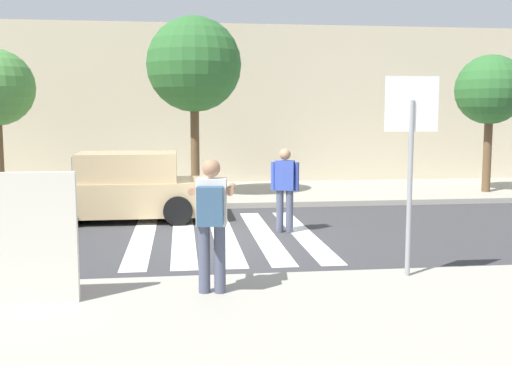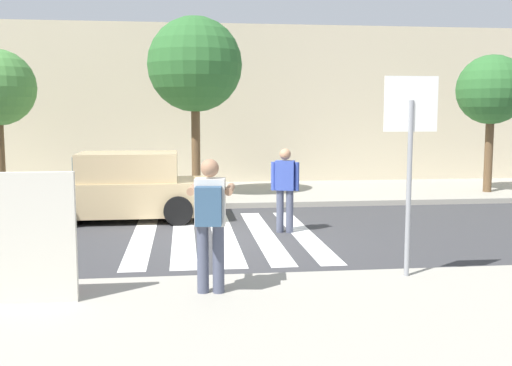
{
  "view_description": "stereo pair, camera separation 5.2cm",
  "coord_description": "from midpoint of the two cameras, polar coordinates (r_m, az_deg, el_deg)",
  "views": [
    {
      "loc": [
        -0.82,
        -11.55,
        2.43
      ],
      "look_at": [
        0.6,
        -0.2,
        1.1
      ],
      "focal_mm": 42.0,
      "sensor_mm": 36.0,
      "label": 1
    },
    {
      "loc": [
        -0.77,
        -11.55,
        2.43
      ],
      "look_at": [
        0.6,
        -0.2,
        1.1
      ],
      "focal_mm": 42.0,
      "sensor_mm": 36.0,
      "label": 2
    }
  ],
  "objects": [
    {
      "name": "ground_plane",
      "position": [
        11.83,
        -2.89,
        -5.23
      ],
      "size": [
        120.0,
        120.0,
        0.0
      ],
      "primitive_type": "plane",
      "color": "#38383A"
    },
    {
      "name": "street_tree_center",
      "position": [
        16.55,
        -5.75,
        11.11
      ],
      "size": [
        2.57,
        2.57,
        4.89
      ],
      "color": "brown",
      "rests_on": "sidewalk_far"
    },
    {
      "name": "sidewalk_near",
      "position": [
        5.9,
        1.53,
        -16.96
      ],
      "size": [
        60.0,
        6.0,
        0.14
      ],
      "primitive_type": "cube",
      "color": "#9E998C",
      "rests_on": "ground"
    },
    {
      "name": "stop_sign",
      "position": [
        8.59,
        14.64,
        4.78
      ],
      "size": [
        0.76,
        0.08,
        2.8
      ],
      "color": "gray",
      "rests_on": "sidewalk_near"
    },
    {
      "name": "advertising_board",
      "position": [
        7.73,
        -20.59,
        -4.92
      ],
      "size": [
        1.1,
        0.11,
        1.6
      ],
      "color": "beige",
      "rests_on": "sidewalk_near"
    },
    {
      "name": "street_tree_east",
      "position": [
        18.75,
        21.59,
        8.19
      ],
      "size": [
        2.0,
        2.0,
        3.98
      ],
      "color": "brown",
      "rests_on": "sidewalk_far"
    },
    {
      "name": "crosswalk_stripe_0",
      "position": [
        12.02,
        -10.62,
        -5.12
      ],
      "size": [
        0.44,
        5.2,
        0.01
      ],
      "primitive_type": "cube",
      "color": "silver",
      "rests_on": "ground"
    },
    {
      "name": "building_facade_far",
      "position": [
        21.96,
        -4.85,
        7.27
      ],
      "size": [
        56.0,
        4.0,
        5.36
      ],
      "primitive_type": "cube",
      "color": "beige",
      "rests_on": "ground"
    },
    {
      "name": "crosswalk_stripe_1",
      "position": [
        12.0,
        -6.79,
        -5.08
      ],
      "size": [
        0.44,
        5.2,
        0.01
      ],
      "primitive_type": "cube",
      "color": "silver",
      "rests_on": "ground"
    },
    {
      "name": "photographer_with_backpack",
      "position": [
        7.59,
        -4.2,
        -2.97
      ],
      "size": [
        0.65,
        0.89,
        1.72
      ],
      "color": "#474C60",
      "rests_on": "sidewalk_near"
    },
    {
      "name": "parked_car_tan",
      "position": [
        14.02,
        -12.33,
        -0.5
      ],
      "size": [
        4.1,
        1.92,
        1.55
      ],
      "color": "tan",
      "rests_on": "ground"
    },
    {
      "name": "crosswalk_stripe_3",
      "position": [
        12.1,
        0.84,
        -4.93
      ],
      "size": [
        0.44,
        5.2,
        0.01
      ],
      "primitive_type": "cube",
      "color": "silver",
      "rests_on": "ground"
    },
    {
      "name": "sidewalk_far",
      "position": [
        17.73,
        -4.25,
        -1.03
      ],
      "size": [
        60.0,
        4.8,
        0.14
      ],
      "primitive_type": "cube",
      "color": "#9E998C",
      "rests_on": "ground"
    },
    {
      "name": "crosswalk_stripe_4",
      "position": [
        12.24,
        4.57,
        -4.82
      ],
      "size": [
        0.44,
        5.2,
        0.01
      ],
      "primitive_type": "cube",
      "color": "silver",
      "rests_on": "ground"
    },
    {
      "name": "pedestrian_crossing",
      "position": [
        12.2,
        2.9,
        -0.22
      ],
      "size": [
        0.56,
        0.35,
        1.72
      ],
      "color": "#474C60",
      "rests_on": "ground"
    },
    {
      "name": "crosswalk_stripe_2",
      "position": [
        12.02,
        -2.96,
        -5.01
      ],
      "size": [
        0.44,
        5.2,
        0.01
      ],
      "primitive_type": "cube",
      "color": "silver",
      "rests_on": "ground"
    }
  ]
}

